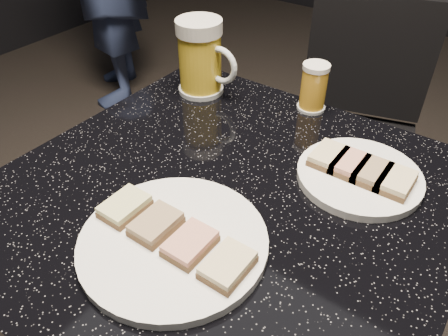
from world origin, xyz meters
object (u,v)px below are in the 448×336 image
Objects in this scene: plate_large at (173,242)px; chair at (354,126)px; table at (224,285)px; beer_mug at (201,57)px; beer_tumbler at (314,87)px; plate_small at (359,176)px.

plate_large is 0.31× the size of chair.
table is 0.71m from chair.
table is (-0.01, 0.13, -0.25)m from plate_large.
chair is at bearing 91.89° from table.
plate_large is 1.67× the size of beer_mug.
plate_large is 2.70× the size of beer_tumbler.
beer_tumbler is at bearing 136.42° from plate_small.
chair reaches higher than plate_large.
plate_large is 0.45m from beer_tumbler.
plate_large is at bearing -86.66° from table.
plate_small is 0.24m from beer_tumbler.
beer_mug reaches higher than plate_large.
beer_mug is (-0.23, 0.24, 0.32)m from table.
beer_mug reaches higher than table.
beer_mug is at bearing -162.14° from beer_tumbler.
chair is (-0.19, 0.55, -0.26)m from plate_small.
plate_small is 2.08× the size of beer_tumbler.
beer_mug is at bearing -114.48° from chair.
plate_small reaches higher than table.
plate_large and plate_small have the same top height.
plate_large is at bearing -87.88° from chair.
plate_large reaches higher than table.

